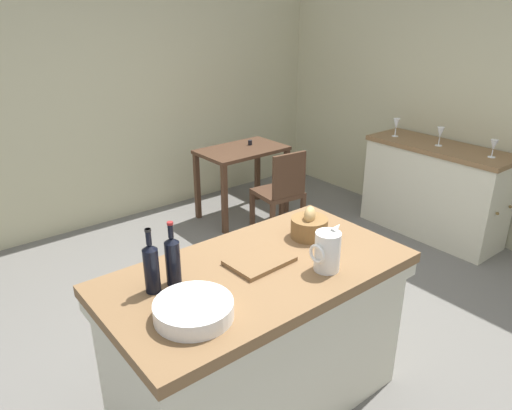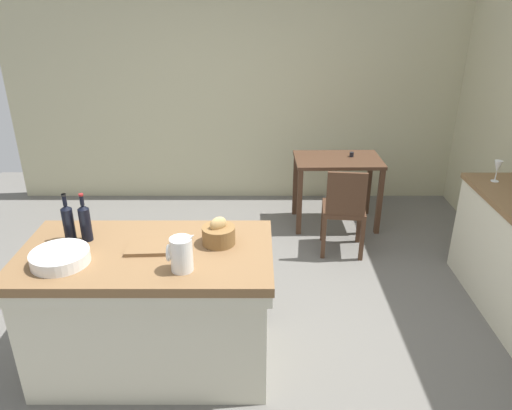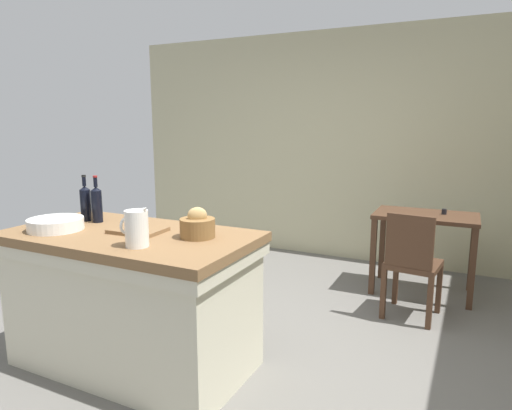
{
  "view_description": "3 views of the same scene",
  "coord_description": "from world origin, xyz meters",
  "px_view_note": "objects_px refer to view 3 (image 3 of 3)",
  "views": [
    {
      "loc": [
        -1.82,
        -2.05,
        2.14
      ],
      "look_at": [
        0.07,
        0.31,
        0.86
      ],
      "focal_mm": 33.41,
      "sensor_mm": 36.0,
      "label": 1
    },
    {
      "loc": [
        0.2,
        -3.08,
        2.42
      ],
      "look_at": [
        0.19,
        0.33,
        0.87
      ],
      "focal_mm": 34.32,
      "sensor_mm": 36.0,
      "label": 2
    },
    {
      "loc": [
        1.44,
        -2.52,
        1.59
      ],
      "look_at": [
        0.05,
        0.31,
        1.0
      ],
      "focal_mm": 31.53,
      "sensor_mm": 36.0,
      "label": 3
    }
  ],
  "objects_px": {
    "island_table": "(132,295)",
    "wooden_chair": "(412,262)",
    "pitcher": "(136,228)",
    "bread_basket": "(197,226)",
    "wash_bowl": "(56,224)",
    "writing_desk": "(425,227)",
    "wine_bottle_dark": "(97,203)",
    "wine_bottle_amber": "(86,202)",
    "cutting_board": "(138,230)"
  },
  "relations": [
    {
      "from": "bread_basket",
      "to": "wine_bottle_dark",
      "type": "distance_m",
      "value": 0.86
    },
    {
      "from": "cutting_board",
      "to": "wooden_chair",
      "type": "bearing_deg",
      "value": 45.26
    },
    {
      "from": "wine_bottle_amber",
      "to": "pitcher",
      "type": "bearing_deg",
      "value": -25.41
    },
    {
      "from": "wine_bottle_amber",
      "to": "writing_desk",
      "type": "bearing_deg",
      "value": 44.76
    },
    {
      "from": "writing_desk",
      "to": "bread_basket",
      "type": "xyz_separation_m",
      "value": [
        -1.1,
        -2.1,
        0.34
      ]
    },
    {
      "from": "writing_desk",
      "to": "pitcher",
      "type": "bearing_deg",
      "value": -118.09
    },
    {
      "from": "island_table",
      "to": "pitcher",
      "type": "distance_m",
      "value": 0.62
    },
    {
      "from": "island_table",
      "to": "wooden_chair",
      "type": "relative_size",
      "value": 1.8
    },
    {
      "from": "writing_desk",
      "to": "wooden_chair",
      "type": "bearing_deg",
      "value": -92.14
    },
    {
      "from": "island_table",
      "to": "wine_bottle_dark",
      "type": "distance_m",
      "value": 0.69
    },
    {
      "from": "wine_bottle_dark",
      "to": "cutting_board",
      "type": "bearing_deg",
      "value": -12.92
    },
    {
      "from": "wash_bowl",
      "to": "wine_bottle_dark",
      "type": "bearing_deg",
      "value": 76.41
    },
    {
      "from": "writing_desk",
      "to": "pitcher",
      "type": "xyz_separation_m",
      "value": [
        -1.29,
        -2.42,
        0.37
      ]
    },
    {
      "from": "wash_bowl",
      "to": "cutting_board",
      "type": "bearing_deg",
      "value": 20.0
    },
    {
      "from": "wine_bottle_dark",
      "to": "bread_basket",
      "type": "bearing_deg",
      "value": -3.09
    },
    {
      "from": "bread_basket",
      "to": "wine_bottle_dark",
      "type": "relative_size",
      "value": 0.65
    },
    {
      "from": "writing_desk",
      "to": "pitcher",
      "type": "height_order",
      "value": "pitcher"
    },
    {
      "from": "island_table",
      "to": "cutting_board",
      "type": "bearing_deg",
      "value": 41.35
    },
    {
      "from": "cutting_board",
      "to": "wash_bowl",
      "type": "bearing_deg",
      "value": -160.0
    },
    {
      "from": "island_table",
      "to": "cutting_board",
      "type": "distance_m",
      "value": 0.43
    },
    {
      "from": "wash_bowl",
      "to": "wine_bottle_amber",
      "type": "relative_size",
      "value": 1.07
    },
    {
      "from": "wooden_chair",
      "to": "bread_basket",
      "type": "bearing_deg",
      "value": -126.65
    },
    {
      "from": "writing_desk",
      "to": "bread_basket",
      "type": "bearing_deg",
      "value": -117.64
    },
    {
      "from": "wooden_chair",
      "to": "wash_bowl",
      "type": "relative_size",
      "value": 2.56
    },
    {
      "from": "writing_desk",
      "to": "wine_bottle_amber",
      "type": "height_order",
      "value": "wine_bottle_amber"
    },
    {
      "from": "island_table",
      "to": "cutting_board",
      "type": "xyz_separation_m",
      "value": [
        0.04,
        0.04,
        0.43
      ]
    },
    {
      "from": "wash_bowl",
      "to": "wine_bottle_dark",
      "type": "distance_m",
      "value": 0.31
    },
    {
      "from": "island_table",
      "to": "wine_bottle_dark",
      "type": "height_order",
      "value": "wine_bottle_dark"
    },
    {
      "from": "island_table",
      "to": "pitcher",
      "type": "height_order",
      "value": "pitcher"
    },
    {
      "from": "writing_desk",
      "to": "wine_bottle_dark",
      "type": "relative_size",
      "value": 2.79
    },
    {
      "from": "wash_bowl",
      "to": "cutting_board",
      "type": "xyz_separation_m",
      "value": [
        0.52,
        0.19,
        -0.03
      ]
    },
    {
      "from": "wooden_chair",
      "to": "cutting_board",
      "type": "xyz_separation_m",
      "value": [
        -1.49,
        -1.5,
        0.43
      ]
    },
    {
      "from": "wooden_chair",
      "to": "wine_bottle_amber",
      "type": "distance_m",
      "value": 2.53
    },
    {
      "from": "wooden_chair",
      "to": "bread_basket",
      "type": "xyz_separation_m",
      "value": [
        -1.08,
        -1.45,
        0.49
      ]
    },
    {
      "from": "writing_desk",
      "to": "bread_basket",
      "type": "distance_m",
      "value": 2.39
    },
    {
      "from": "bread_basket",
      "to": "wash_bowl",
      "type": "bearing_deg",
      "value": -165.29
    },
    {
      "from": "pitcher",
      "to": "cutting_board",
      "type": "height_order",
      "value": "pitcher"
    },
    {
      "from": "island_table",
      "to": "bread_basket",
      "type": "distance_m",
      "value": 0.67
    },
    {
      "from": "wine_bottle_amber",
      "to": "island_table",
      "type": "bearing_deg",
      "value": -15.47
    },
    {
      "from": "wine_bottle_amber",
      "to": "wine_bottle_dark",
      "type": "bearing_deg",
      "value": -1.64
    },
    {
      "from": "wash_bowl",
      "to": "bread_basket",
      "type": "xyz_separation_m",
      "value": [
        0.93,
        0.24,
        0.03
      ]
    },
    {
      "from": "wash_bowl",
      "to": "bread_basket",
      "type": "relative_size",
      "value": 1.63
    },
    {
      "from": "wooden_chair",
      "to": "pitcher",
      "type": "bearing_deg",
      "value": -125.67
    },
    {
      "from": "island_table",
      "to": "cutting_board",
      "type": "relative_size",
      "value": 4.89
    },
    {
      "from": "writing_desk",
      "to": "wine_bottle_amber",
      "type": "relative_size",
      "value": 2.81
    },
    {
      "from": "wash_bowl",
      "to": "island_table",
      "type": "bearing_deg",
      "value": 17.66
    },
    {
      "from": "writing_desk",
      "to": "wooden_chair",
      "type": "height_order",
      "value": "wooden_chair"
    },
    {
      "from": "wash_bowl",
      "to": "wine_bottle_dark",
      "type": "relative_size",
      "value": 1.06
    },
    {
      "from": "bread_basket",
      "to": "wooden_chair",
      "type": "bearing_deg",
      "value": 53.35
    },
    {
      "from": "island_table",
      "to": "writing_desk",
      "type": "distance_m",
      "value": 2.69
    }
  ]
}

